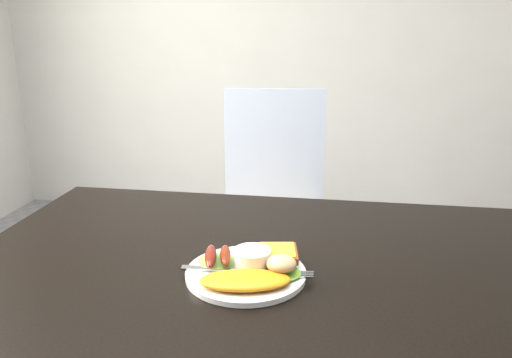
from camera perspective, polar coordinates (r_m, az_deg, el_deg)
dining_table at (r=0.99m, az=0.72°, el=-10.67°), size 1.20×0.80×0.04m
dining_chair at (r=2.01m, az=1.39°, el=-4.60°), size 0.46×0.46×0.05m
person at (r=1.77m, az=7.15°, el=5.99°), size 0.72×0.60×1.71m
plate at (r=0.93m, az=-1.17°, el=-10.76°), size 0.22×0.22×0.01m
lettuce_left at (r=0.96m, az=-4.38°, el=-9.34°), size 0.10×0.10×0.01m
lettuce_right at (r=0.92m, az=2.82°, el=-10.64°), size 0.08×0.07×0.01m
omelette at (r=0.88m, az=-1.27°, el=-11.48°), size 0.17×0.10×0.02m
sausage_a at (r=0.94m, az=-5.19°, el=-8.74°), size 0.04×0.09×0.02m
sausage_b at (r=0.94m, az=-3.53°, el=-8.68°), size 0.04×0.09×0.02m
ramekin at (r=0.93m, az=-0.44°, el=-9.22°), size 0.08×0.08×0.04m
toast_a at (r=0.97m, az=1.14°, el=-8.84°), size 0.09×0.09×0.01m
toast_b at (r=0.95m, az=2.47°, el=-8.51°), size 0.08×0.08×0.01m
potato_salad at (r=0.90m, az=2.90°, el=-9.65°), size 0.06×0.06×0.03m
fork at (r=0.93m, az=-3.00°, el=-10.24°), size 0.18×0.03×0.00m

